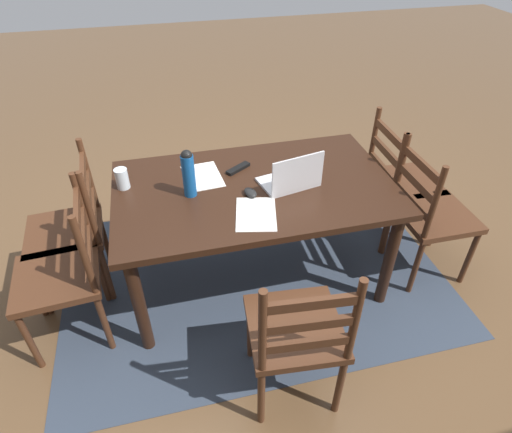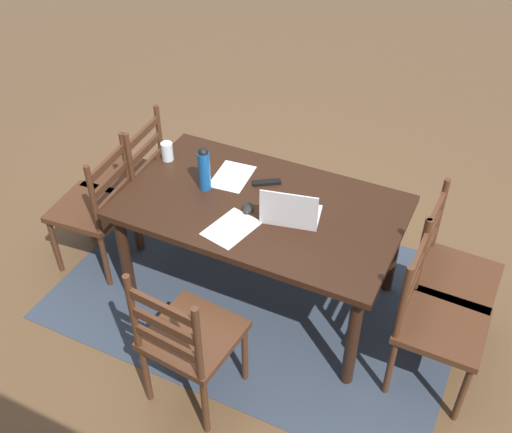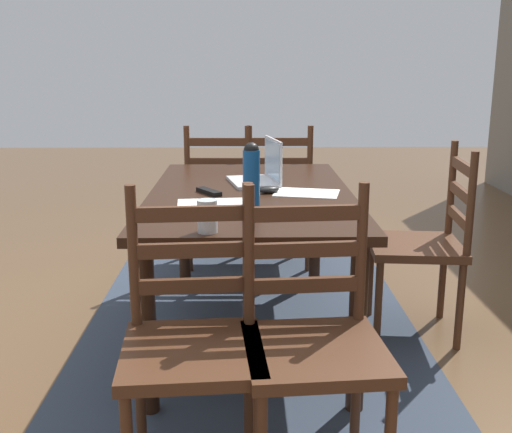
# 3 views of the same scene
# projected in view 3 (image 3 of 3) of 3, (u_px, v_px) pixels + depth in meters

# --- Properties ---
(ground_plane) EXTENTS (14.00, 14.00, 0.00)m
(ground_plane) POSITION_uv_depth(u_px,v_px,m) (251.00, 332.00, 3.15)
(ground_plane) COLOR brown
(area_rug) EXTENTS (2.50, 1.69, 0.01)m
(area_rug) POSITION_uv_depth(u_px,v_px,m) (251.00, 331.00, 3.15)
(area_rug) COLOR #333D4C
(area_rug) RESTS_ON ground
(dining_table) EXTENTS (1.62, 0.96, 0.73)m
(dining_table) POSITION_uv_depth(u_px,v_px,m) (251.00, 208.00, 2.99)
(dining_table) COLOR black
(dining_table) RESTS_ON ground
(chair_far_head) EXTENTS (0.48, 0.48, 0.95)m
(chair_far_head) POSITION_uv_depth(u_px,v_px,m) (424.00, 244.00, 3.05)
(chair_far_head) COLOR #4C2B19
(chair_far_head) RESTS_ON ground
(chair_left_near) EXTENTS (0.46, 0.46, 0.95)m
(chair_left_near) POSITION_uv_depth(u_px,v_px,m) (220.00, 197.00, 4.10)
(chair_left_near) COLOR #4C2B19
(chair_left_near) RESTS_ON ground
(chair_left_far) EXTENTS (0.44, 0.44, 0.95)m
(chair_left_far) POSITION_uv_depth(u_px,v_px,m) (278.00, 197.00, 4.11)
(chair_left_far) COLOR #4C2B19
(chair_left_far) RESTS_ON ground
(chair_right_near) EXTENTS (0.47, 0.47, 0.95)m
(chair_right_near) POSITION_uv_depth(u_px,v_px,m) (193.00, 344.00, 1.97)
(chair_right_near) COLOR #4C2B19
(chair_right_near) RESTS_ON ground
(chair_right_far) EXTENTS (0.47, 0.47, 0.95)m
(chair_right_far) POSITION_uv_depth(u_px,v_px,m) (313.00, 343.00, 1.98)
(chair_right_far) COLOR #4C2B19
(chair_right_far) RESTS_ON ground
(laptop) EXTENTS (0.36, 0.28, 0.23)m
(laptop) POSITION_uv_depth(u_px,v_px,m) (262.00, 172.00, 3.16)
(laptop) COLOR silver
(laptop) RESTS_ON dining_table
(water_bottle) EXTENTS (0.07, 0.07, 0.28)m
(water_bottle) POSITION_uv_depth(u_px,v_px,m) (252.00, 175.00, 2.58)
(water_bottle) COLOR #145199
(water_bottle) RESTS_ON dining_table
(drinking_glass) EXTENTS (0.07, 0.07, 0.12)m
(drinking_glass) POSITION_uv_depth(u_px,v_px,m) (207.00, 216.00, 2.24)
(drinking_glass) COLOR silver
(drinking_glass) RESTS_ON dining_table
(computer_mouse) EXTENTS (0.08, 0.11, 0.03)m
(computer_mouse) POSITION_uv_depth(u_px,v_px,m) (269.00, 190.00, 2.93)
(computer_mouse) COLOR black
(computer_mouse) RESTS_ON dining_table
(tv_remote) EXTENTS (0.17, 0.13, 0.02)m
(tv_remote) POSITION_uv_depth(u_px,v_px,m) (209.00, 192.00, 2.91)
(tv_remote) COLOR black
(tv_remote) RESTS_ON dining_table
(paper_stack_left) EXTENTS (0.27, 0.34, 0.00)m
(paper_stack_left) POSITION_uv_depth(u_px,v_px,m) (307.00, 193.00, 2.92)
(paper_stack_left) COLOR white
(paper_stack_left) RESTS_ON dining_table
(paper_stack_right) EXTENTS (0.24, 0.31, 0.00)m
(paper_stack_right) POSITION_uv_depth(u_px,v_px,m) (212.00, 204.00, 2.70)
(paper_stack_right) COLOR white
(paper_stack_right) RESTS_ON dining_table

